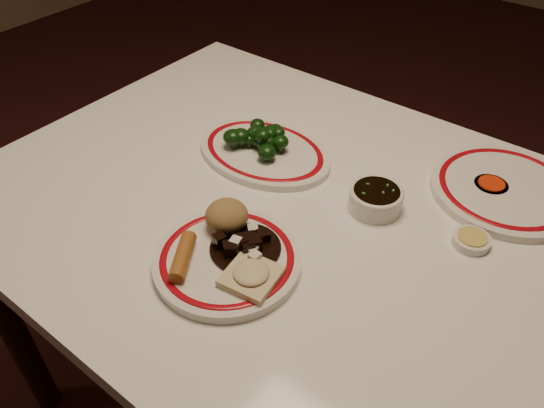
% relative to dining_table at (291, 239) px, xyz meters
% --- Properties ---
extents(ground, '(7.00, 7.00, 0.00)m').
position_rel_dining_table_xyz_m(ground, '(0.00, 0.00, -0.66)').
color(ground, black).
rests_on(ground, ground).
extents(dining_table, '(1.20, 0.90, 0.75)m').
position_rel_dining_table_xyz_m(dining_table, '(0.00, 0.00, 0.00)').
color(dining_table, white).
rests_on(dining_table, ground).
extents(main_plate, '(0.30, 0.30, 0.02)m').
position_rel_dining_table_xyz_m(main_plate, '(0.01, -0.19, 0.10)').
color(main_plate, silver).
rests_on(main_plate, dining_table).
extents(rice_mound, '(0.07, 0.07, 0.05)m').
position_rel_dining_table_xyz_m(rice_mound, '(-0.04, -0.14, 0.14)').
color(rice_mound, olive).
rests_on(rice_mound, main_plate).
extents(spring_roll, '(0.07, 0.09, 0.03)m').
position_rel_dining_table_xyz_m(spring_roll, '(-0.04, -0.24, 0.12)').
color(spring_roll, '#A66328').
rests_on(spring_roll, main_plate).
extents(fried_wonton, '(0.09, 0.09, 0.02)m').
position_rel_dining_table_xyz_m(fried_wonton, '(0.07, -0.20, 0.12)').
color(fried_wonton, beige).
rests_on(fried_wonton, main_plate).
extents(stirfry_heap, '(0.12, 0.12, 0.03)m').
position_rel_dining_table_xyz_m(stirfry_heap, '(0.02, -0.16, 0.12)').
color(stirfry_heap, black).
rests_on(stirfry_heap, main_plate).
extents(broccoli_plate, '(0.30, 0.26, 0.02)m').
position_rel_dining_table_xyz_m(broccoli_plate, '(-0.14, 0.09, 0.10)').
color(broccoli_plate, silver).
rests_on(broccoli_plate, dining_table).
extents(broccoli_pile, '(0.12, 0.11, 0.05)m').
position_rel_dining_table_xyz_m(broccoli_pile, '(-0.15, 0.09, 0.13)').
color(broccoli_pile, '#23471C').
rests_on(broccoli_pile, broccoli_plate).
extents(soy_bowl, '(0.10, 0.10, 0.04)m').
position_rel_dining_table_xyz_m(soy_bowl, '(0.13, 0.08, 0.11)').
color(soy_bowl, silver).
rests_on(soy_bowl, dining_table).
extents(sweet_sour_dish, '(0.06, 0.06, 0.02)m').
position_rel_dining_table_xyz_m(sweet_sour_dish, '(0.28, 0.27, 0.10)').
color(sweet_sour_dish, silver).
rests_on(sweet_sour_dish, dining_table).
extents(mustard_dish, '(0.06, 0.06, 0.02)m').
position_rel_dining_table_xyz_m(mustard_dish, '(0.30, 0.10, 0.10)').
color(mustard_dish, silver).
rests_on(mustard_dish, dining_table).
extents(far_plate, '(0.37, 0.37, 0.02)m').
position_rel_dining_table_xyz_m(far_plate, '(0.30, 0.28, 0.10)').
color(far_plate, silver).
rests_on(far_plate, dining_table).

